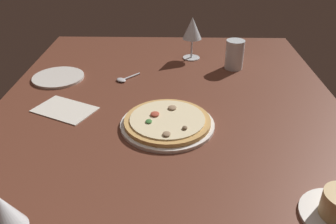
# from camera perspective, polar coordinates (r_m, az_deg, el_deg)

# --- Properties ---
(dining_table) EXTENTS (1.50, 1.10, 0.04)m
(dining_table) POSITION_cam_1_polar(r_m,az_deg,el_deg) (1.07, -0.02, -1.57)
(dining_table) COLOR brown
(dining_table) RESTS_ON ground
(pizza_main) EXTENTS (0.27, 0.27, 0.03)m
(pizza_main) POSITION_cam_1_polar(r_m,az_deg,el_deg) (1.00, 0.02, -1.68)
(pizza_main) COLOR white
(pizza_main) RESTS_ON dining_table
(wine_glass_far) EXTENTS (0.08, 0.08, 0.17)m
(wine_glass_far) POSITION_cam_1_polar(r_m,az_deg,el_deg) (1.45, 3.96, 13.18)
(wine_glass_far) COLOR silver
(wine_glass_far) RESTS_ON dining_table
(wine_glass_near) EXTENTS (0.07, 0.07, 0.15)m
(wine_glass_near) POSITION_cam_1_polar(r_m,az_deg,el_deg) (0.65, -25.38, -14.81)
(wine_glass_near) COLOR silver
(wine_glass_near) RESTS_ON dining_table
(water_glass) EXTENTS (0.07, 0.07, 0.11)m
(water_glass) POSITION_cam_1_polar(r_m,az_deg,el_deg) (1.39, 10.70, 8.84)
(water_glass) COLOR silver
(water_glass) RESTS_ON dining_table
(side_plate) EXTENTS (0.19, 0.19, 0.01)m
(side_plate) POSITION_cam_1_polar(r_m,az_deg,el_deg) (1.36, -17.35, 5.38)
(side_plate) COLOR silver
(side_plate) RESTS_ON dining_table
(paper_menu) EXTENTS (0.18, 0.21, 0.00)m
(paper_menu) POSITION_cam_1_polar(r_m,az_deg,el_deg) (1.14, -16.37, 0.38)
(paper_menu) COLOR silver
(paper_menu) RESTS_ON dining_table
(spoon) EXTENTS (0.09, 0.09, 0.01)m
(spoon) POSITION_cam_1_polar(r_m,az_deg,el_deg) (1.29, -7.18, 5.31)
(spoon) COLOR silver
(spoon) RESTS_ON dining_table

